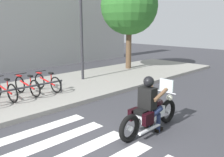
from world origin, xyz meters
TOP-DOWN VIEW (x-y plane):
  - ground_plane at (0.00, 0.00)m, footprint 48.00×48.00m
  - crosswalk_stripe_2 at (-0.10, 0.00)m, footprint 2.80×0.40m
  - crosswalk_stripe_3 at (-0.10, 0.80)m, footprint 2.80×0.40m
  - crosswalk_stripe_4 at (-0.10, 1.60)m, footprint 2.80×0.40m
  - motorcycle at (1.95, -0.46)m, footprint 2.24×0.62m
  - rider at (1.87, -0.46)m, footprint 0.62×0.53m
  - bicycle_5 at (0.16, 4.31)m, footprint 0.48×1.68m
  - bicycle_6 at (0.97, 4.31)m, footprint 0.48×1.57m
  - bicycle_7 at (1.79, 4.31)m, footprint 0.48×1.61m
  - street_lamp at (4.01, 4.97)m, footprint 0.28×0.28m
  - tree_near_rack at (7.69, 5.37)m, footprint 3.19×3.19m

SIDE VIEW (x-z plane):
  - ground_plane at x=0.00m, z-range 0.00..0.00m
  - crosswalk_stripe_2 at x=-0.10m, z-range 0.00..0.01m
  - crosswalk_stripe_3 at x=-0.10m, z-range 0.00..0.01m
  - crosswalk_stripe_4 at x=-0.10m, z-range 0.00..0.01m
  - motorcycle at x=1.95m, z-range -0.16..1.09m
  - bicycle_7 at x=1.79m, z-range 0.12..0.86m
  - bicycle_6 at x=0.97m, z-range 0.12..0.88m
  - bicycle_5 at x=0.16m, z-range 0.12..0.89m
  - rider at x=1.87m, z-range 0.11..1.56m
  - street_lamp at x=4.01m, z-range 0.47..5.13m
  - tree_near_rack at x=7.69m, z-range 1.02..6.28m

